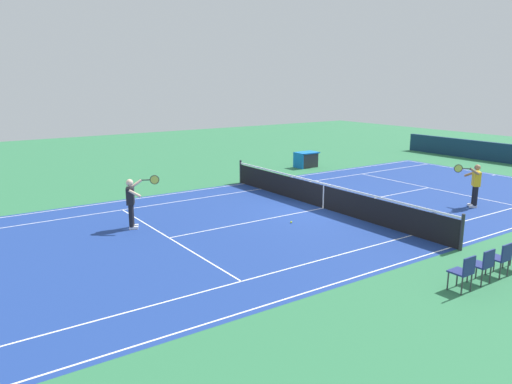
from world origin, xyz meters
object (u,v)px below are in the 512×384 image
Objects in this scene: tennis_player_near at (132,201)px; spectator_chair_2 at (483,264)px; tennis_net at (324,196)px; tennis_player_far at (475,183)px; tennis_ball at (291,222)px; equipment_cart_tarped at (306,159)px; spectator_chair_3 at (464,271)px; spectator_chair_1 at (502,257)px.

tennis_player_near is 1.93× the size of spectator_chair_2.
spectator_chair_2 is (1.74, 7.51, 0.03)m from tennis_net.
tennis_player_far is (-4.89, 3.12, 0.44)m from tennis_net.
tennis_player_far reaches higher than tennis_ball.
spectator_chair_2 is at bearing 94.53° from tennis_ball.
tennis_net is at bearing -103.08° from spectator_chair_2.
equipment_cart_tarped is (-7.61, -8.18, 0.40)m from tennis_ball.
spectator_chair_2 is at bearing 180.00° from spectator_chair_3.
tennis_ball is at bearing 151.68° from tennis_player_near.
tennis_ball is 11.18m from equipment_cart_tarped.
equipment_cart_tarped is at bearing -92.48° from tennis_player_far.
tennis_ball is 0.05× the size of equipment_cart_tarped.
spectator_chair_3 is at bearing 87.72° from tennis_ball.
spectator_chair_2 is at bearing 119.54° from tennis_player_near.
equipment_cart_tarped reaches higher than tennis_ball.
spectator_chair_1 and spectator_chair_2 have the same top height.
spectator_chair_3 is at bearing 115.66° from tennis_player_near.
tennis_player_near reaches higher than spectator_chair_3.
tennis_net is at bearing 166.71° from tennis_player_near.
tennis_player_near is at bearing -56.85° from spectator_chair_1.
tennis_net is 9.36× the size of equipment_cart_tarped.
equipment_cart_tarped is at bearing -126.14° from tennis_net.
tennis_player_far is 1.36× the size of equipment_cart_tarped.
tennis_player_far is at bearing -143.11° from spectator_chair_1.
spectator_chair_2 and spectator_chair_3 have the same top height.
tennis_player_near reaches higher than tennis_ball.
spectator_chair_3 is at bearing 0.00° from spectator_chair_1.
tennis_net is 6.89× the size of tennis_player_near.
tennis_net is 2.48m from tennis_ball.
tennis_net is at bearing -108.65° from spectator_chair_3.
spectator_chair_3 is at bearing 30.58° from tennis_player_far.
tennis_player_near is at bearing -21.94° from tennis_player_far.
spectator_chair_2 is 1.00× the size of spectator_chair_3.
spectator_chair_3 is at bearing 62.02° from equipment_cart_tarped.
tennis_net reaches higher than spectator_chair_1.
tennis_ball is 6.78m from spectator_chair_1.
spectator_chair_3 is (0.79, 0.00, 0.00)m from spectator_chair_2.
spectator_chair_1 is 0.70× the size of equipment_cart_tarped.
equipment_cart_tarped is (-6.29, -14.81, -0.08)m from spectator_chair_1.
tennis_player_far is 1.93× the size of spectator_chair_2.
tennis_ball is 6.67m from spectator_chair_2.
tennis_player_far is 1.93× the size of spectator_chair_1.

